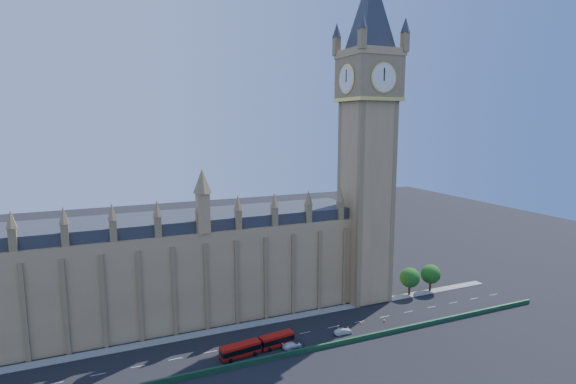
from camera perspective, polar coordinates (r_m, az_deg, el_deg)
name	(u,v)px	position (r m, az deg, el deg)	size (l,w,h in m)	color
ground	(260,342)	(114.07, -3.59, -18.45)	(400.00, 400.00, 0.00)	black
palace_westminster	(140,272)	(124.05, -18.31, -9.65)	(120.00, 20.00, 28.00)	#A17B4D
elizabeth_tower	(368,114)	(130.89, 10.11, 9.73)	(20.59, 20.59, 105.00)	#A17B4D
bridge_parapet	(273,357)	(106.35, -1.86, -20.24)	(160.00, 0.60, 1.20)	#1E4C2D
kerb_north	(248,325)	(122.11, -5.15, -16.49)	(160.00, 3.00, 0.16)	gray
tree_east_near	(410,277)	(143.91, 15.26, -10.37)	(6.00, 6.00, 8.50)	#382619
tree_east_far	(431,274)	(148.82, 17.72, -9.83)	(6.00, 6.00, 8.50)	#382619
red_bus	(258,345)	(109.08, -3.84, -18.85)	(18.27, 4.84, 3.07)	#B0120B
car_grey	(294,344)	(111.32, 0.83, -18.76)	(1.67, 4.15, 1.41)	#3F4246
car_silver	(343,331)	(117.79, 7.02, -17.17)	(1.56, 4.48, 1.48)	#A8AAB0
car_white	(292,345)	(110.90, 0.56, -18.87)	(1.99, 4.89, 1.42)	white
cone_a	(361,323)	(123.94, 9.23, -16.05)	(0.53, 0.53, 0.66)	black
cone_b	(348,328)	(120.75, 7.61, -16.69)	(0.58, 0.58, 0.75)	black
cone_c	(338,326)	(121.30, 6.41, -16.54)	(0.63, 0.63, 0.77)	black
cone_d	(384,320)	(126.11, 12.14, -15.66)	(0.60, 0.60, 0.76)	black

